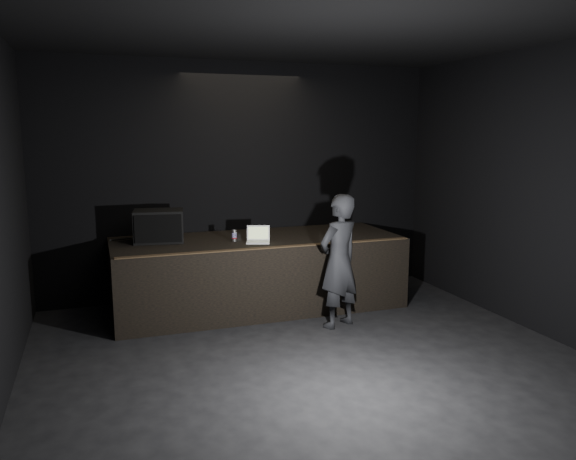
{
  "coord_description": "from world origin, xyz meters",
  "views": [
    {
      "loc": [
        -2.14,
        -4.73,
        2.47
      ],
      "look_at": [
        0.31,
        2.3,
        1.17
      ],
      "focal_mm": 35.0,
      "sensor_mm": 36.0,
      "label": 1
    }
  ],
  "objects_px": {
    "stage_riser": "(258,272)",
    "beer_can": "(234,235)",
    "laptop": "(258,238)",
    "person": "(339,261)",
    "stage_monitor": "(159,226)"
  },
  "relations": [
    {
      "from": "person",
      "to": "laptop",
      "type": "bearing_deg",
      "value": -68.7
    },
    {
      "from": "laptop",
      "to": "stage_monitor",
      "type": "bearing_deg",
      "value": 178.18
    },
    {
      "from": "person",
      "to": "beer_can",
      "type": "bearing_deg",
      "value": -65.07
    },
    {
      "from": "stage_riser",
      "to": "beer_can",
      "type": "bearing_deg",
      "value": -161.57
    },
    {
      "from": "laptop",
      "to": "stage_riser",
      "type": "bearing_deg",
      "value": 94.08
    },
    {
      "from": "beer_can",
      "to": "laptop",
      "type": "bearing_deg",
      "value": -29.37
    },
    {
      "from": "stage_riser",
      "to": "beer_can",
      "type": "xyz_separation_m",
      "value": [
        -0.36,
        -0.12,
        0.58
      ]
    },
    {
      "from": "stage_riser",
      "to": "person",
      "type": "relative_size",
      "value": 2.34
    },
    {
      "from": "stage_riser",
      "to": "beer_can",
      "type": "relative_size",
      "value": 25.11
    },
    {
      "from": "stage_riser",
      "to": "laptop",
      "type": "distance_m",
      "value": 0.63
    },
    {
      "from": "laptop",
      "to": "person",
      "type": "xyz_separation_m",
      "value": [
        0.82,
        -0.84,
        -0.2
      ]
    },
    {
      "from": "person",
      "to": "stage_riser",
      "type": "bearing_deg",
      "value": -79.37
    },
    {
      "from": "beer_can",
      "to": "person",
      "type": "bearing_deg",
      "value": -42.2
    },
    {
      "from": "beer_can",
      "to": "stage_riser",
      "type": "bearing_deg",
      "value": 18.43
    },
    {
      "from": "stage_monitor",
      "to": "beer_can",
      "type": "distance_m",
      "value": 1.03
    }
  ]
}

